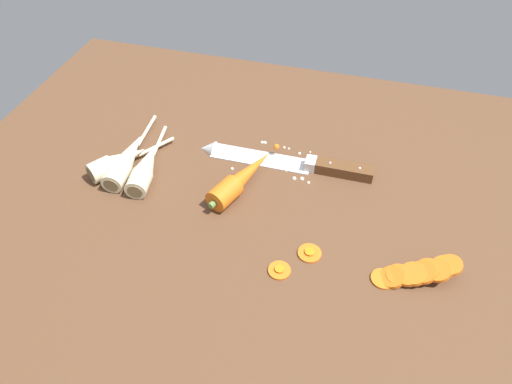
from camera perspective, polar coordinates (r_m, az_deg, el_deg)
ground_plane at (r=88.43cm, az=0.35°, el=-0.72°), size 120.00×90.00×4.00cm
chefs_knife at (r=92.33cm, az=3.10°, el=3.87°), size 34.71×4.45×4.18cm
whole_carrot at (r=86.23cm, az=-1.86°, el=1.61°), size 9.77×19.65×4.20cm
parsnip_front at (r=93.81cm, az=-16.36°, el=3.63°), size 12.07×16.54×4.00cm
parsnip_mid_left at (r=93.79cm, az=-15.47°, el=3.86°), size 4.98×23.02×4.00cm
parsnip_mid_right at (r=91.11cm, az=-13.29°, el=2.94°), size 5.76×20.58×4.00cm
carrot_slice_stack at (r=77.45cm, az=19.06°, el=-9.24°), size 13.28×7.33×4.19cm
carrot_slice_stray_near at (r=75.04cm, az=2.87°, el=-9.43°), size 3.62×3.62×0.70cm
carrot_slice_stray_mid at (r=77.47cm, az=6.54°, el=-7.33°), size 3.90×3.90×0.70cm
mince_crumbs at (r=92.35cm, az=3.49°, el=3.60°), size 15.69×10.15×0.83cm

